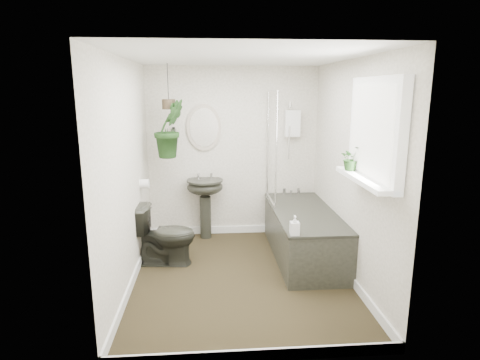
{
  "coord_description": "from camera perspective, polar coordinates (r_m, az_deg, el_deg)",
  "views": [
    {
      "loc": [
        -0.33,
        -4.01,
        1.99
      ],
      "look_at": [
        0.0,
        0.15,
        1.05
      ],
      "focal_mm": 30.0,
      "sensor_mm": 36.0,
      "label": 1
    }
  ],
  "objects": [
    {
      "name": "bathtub",
      "position": [
        4.95,
        9.03,
        -7.56
      ],
      "size": [
        0.72,
        1.72,
        0.58
      ],
      "primitive_type": null,
      "color": "black",
      "rests_on": "floor"
    },
    {
      "name": "shower_box",
      "position": [
        5.49,
        7.46,
        7.99
      ],
      "size": [
        0.2,
        0.1,
        0.35
      ],
      "primitive_type": "cube",
      "color": "white",
      "rests_on": "wall_back"
    },
    {
      "name": "wall_back",
      "position": [
        5.49,
        -1.03,
        3.9
      ],
      "size": [
        2.3,
        0.02,
        2.3
      ],
      "primitive_type": "cube",
      "color": "white",
      "rests_on": "ground"
    },
    {
      "name": "window_blinds",
      "position": [
        3.6,
        18.06,
        6.65
      ],
      "size": [
        0.01,
        0.86,
        0.76
      ],
      "primitive_type": "cube",
      "color": "white",
      "rests_on": "wall_right"
    },
    {
      "name": "soap_bottle",
      "position": [
        4.03,
        7.78,
        -6.4
      ],
      "size": [
        0.09,
        0.09,
        0.2
      ],
      "primitive_type": "imported",
      "rotation": [
        0.0,
        0.0,
        -0.03
      ],
      "color": "black",
      "rests_on": "bathtub"
    },
    {
      "name": "hanging_plant",
      "position": [
        5.03,
        -9.98,
        7.19
      ],
      "size": [
        0.5,
        0.48,
        0.71
      ],
      "primitive_type": "imported",
      "rotation": [
        0.0,
        0.0,
        0.57
      ],
      "color": "black",
      "rests_on": "ceiling"
    },
    {
      "name": "wall_left",
      "position": [
        4.18,
        -15.89,
        0.61
      ],
      "size": [
        0.02,
        2.8,
        2.3
      ],
      "primitive_type": "cube",
      "color": "white",
      "rests_on": "ground"
    },
    {
      "name": "toilet",
      "position": [
        4.76,
        -10.61,
        -7.65
      ],
      "size": [
        0.72,
        0.46,
        0.7
      ],
      "primitive_type": "imported",
      "rotation": [
        0.0,
        0.0,
        1.47
      ],
      "color": "black",
      "rests_on": "floor"
    },
    {
      "name": "skirting",
      "position": [
        4.47,
        0.15,
        -13.05
      ],
      "size": [
        2.3,
        2.8,
        0.1
      ],
      "primitive_type": "cube",
      "color": "white",
      "rests_on": "floor"
    },
    {
      "name": "toilet_roll_holder",
      "position": [
        4.9,
        -13.46,
        -0.52
      ],
      "size": [
        0.11,
        0.11,
        0.11
      ],
      "primitive_type": "cylinder",
      "rotation": [
        0.0,
        1.57,
        0.0
      ],
      "color": "white",
      "rests_on": "wall_left"
    },
    {
      "name": "ceiling",
      "position": [
        4.04,
        0.17,
        17.24
      ],
      "size": [
        2.3,
        2.8,
        0.02
      ],
      "primitive_type": "cube",
      "color": "white",
      "rests_on": "ground"
    },
    {
      "name": "floor",
      "position": [
        4.49,
        0.15,
        -13.74
      ],
      "size": [
        2.3,
        2.8,
        0.02
      ],
      "primitive_type": "cube",
      "color": "black",
      "rests_on": "ground"
    },
    {
      "name": "oval_mirror",
      "position": [
        5.4,
        -5.16,
        7.44
      ],
      "size": [
        0.46,
        0.03,
        0.62
      ],
      "primitive_type": "ellipsoid",
      "color": "#B3A592",
      "rests_on": "wall_back"
    },
    {
      "name": "pedestal_sink",
      "position": [
        5.48,
        -4.94,
        -4.09
      ],
      "size": [
        0.51,
        0.45,
        0.82
      ],
      "primitive_type": null,
      "rotation": [
        0.0,
        0.0,
        0.08
      ],
      "color": "black",
      "rests_on": "floor"
    },
    {
      "name": "window_recess",
      "position": [
        3.62,
        18.72,
        6.63
      ],
      "size": [
        0.08,
        1.0,
        0.9
      ],
      "primitive_type": "cube",
      "color": "white",
      "rests_on": "wall_right"
    },
    {
      "name": "wall_right",
      "position": [
        4.36,
        15.55,
        1.11
      ],
      "size": [
        0.02,
        2.8,
        2.3
      ],
      "primitive_type": "cube",
      "color": "white",
      "rests_on": "ground"
    },
    {
      "name": "sill_plant",
      "position": [
        3.9,
        15.54,
        3.02
      ],
      "size": [
        0.26,
        0.24,
        0.23
      ],
      "primitive_type": "imported",
      "rotation": [
        0.0,
        0.0,
        0.35
      ],
      "color": "black",
      "rests_on": "window_sill"
    },
    {
      "name": "wall_front",
      "position": [
        2.75,
        2.54,
        -5.09
      ],
      "size": [
        2.3,
        0.02,
        2.3
      ],
      "primitive_type": "cube",
      "color": "white",
      "rests_on": "ground"
    },
    {
      "name": "bath_screen",
      "position": [
        5.11,
        4.54,
        4.67
      ],
      "size": [
        0.04,
        0.72,
        1.4
      ],
      "primitive_type": null,
      "color": "silver",
      "rests_on": "bathtub"
    },
    {
      "name": "hanging_pot",
      "position": [
        5.01,
        -10.11,
        10.56
      ],
      "size": [
        0.16,
        0.16,
        0.12
      ],
      "primitive_type": "cylinder",
      "color": "#3D3020",
      "rests_on": "ceiling"
    },
    {
      "name": "wall_sconce",
      "position": [
        5.42,
        -9.39,
        6.28
      ],
      "size": [
        0.04,
        0.04,
        0.22
      ],
      "primitive_type": "cylinder",
      "color": "black",
      "rests_on": "wall_back"
    },
    {
      "name": "window_sill",
      "position": [
        3.65,
        17.25,
        0.11
      ],
      "size": [
        0.18,
        1.0,
        0.04
      ],
      "primitive_type": "cube",
      "color": "white",
      "rests_on": "wall_right"
    }
  ]
}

